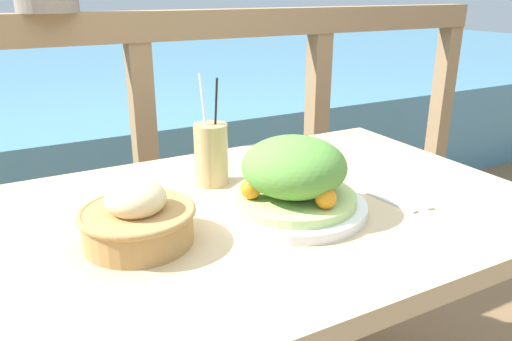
% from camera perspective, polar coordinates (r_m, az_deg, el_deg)
% --- Properties ---
extents(patio_table, '(1.21, 0.77, 0.72)m').
position_cam_1_polar(patio_table, '(1.06, -0.98, -9.11)').
color(patio_table, tan).
rests_on(patio_table, ground_plane).
extents(railing_fence, '(2.80, 0.08, 1.08)m').
position_cam_1_polar(railing_fence, '(1.66, -12.77, 5.49)').
color(railing_fence, '#937551').
rests_on(railing_fence, ground_plane).
extents(sea_backdrop, '(12.00, 4.00, 0.56)m').
position_cam_1_polar(sea_backdrop, '(4.16, -22.06, 6.66)').
color(sea_backdrop, teal).
rests_on(sea_backdrop, ground_plane).
extents(salad_plate, '(0.29, 0.29, 0.15)m').
position_cam_1_polar(salad_plate, '(0.98, 4.34, -1.12)').
color(salad_plate, silver).
rests_on(salad_plate, patio_table).
extents(drink_glass, '(0.08, 0.08, 0.25)m').
position_cam_1_polar(drink_glass, '(1.12, -5.14, 1.90)').
color(drink_glass, tan).
rests_on(drink_glass, patio_table).
extents(bread_basket, '(0.20, 0.20, 0.11)m').
position_cam_1_polar(bread_basket, '(0.89, -13.37, -5.39)').
color(bread_basket, '#AD7F47').
rests_on(bread_basket, patio_table).
extents(fork, '(0.04, 0.18, 0.00)m').
position_cam_1_polar(fork, '(1.09, 14.07, -3.00)').
color(fork, silver).
rests_on(fork, patio_table).
extents(knife, '(0.04, 0.18, 0.00)m').
position_cam_1_polar(knife, '(1.13, 16.54, -2.46)').
color(knife, silver).
rests_on(knife, patio_table).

